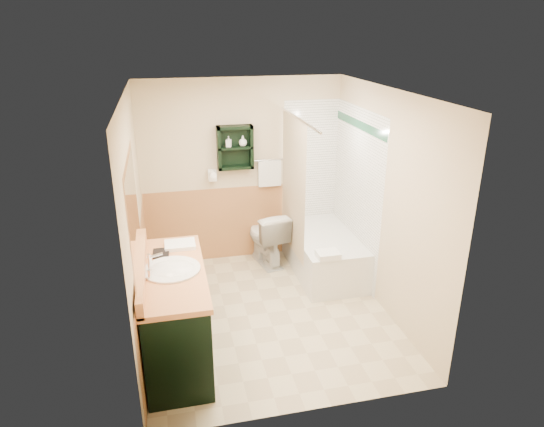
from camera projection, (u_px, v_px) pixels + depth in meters
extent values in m
plane|color=beige|center=(267.00, 313.00, 5.38)|extent=(3.00, 3.00, 0.00)
cube|color=beige|center=(242.00, 171.00, 6.32)|extent=(2.60, 0.04, 2.40)
cube|color=beige|center=(133.00, 223.00, 4.67)|extent=(0.04, 3.00, 2.40)
cube|color=beige|center=(386.00, 202.00, 5.21)|extent=(0.04, 3.00, 2.40)
cube|color=white|center=(266.00, 90.00, 4.50)|extent=(2.60, 3.00, 0.04)
cube|color=black|center=(235.00, 147.00, 6.07)|extent=(0.45, 0.15, 0.55)
cylinder|color=silver|center=(298.00, 119.00, 5.44)|extent=(0.03, 1.60, 0.03)
cube|color=black|center=(175.00, 314.00, 4.52)|extent=(0.59, 1.46, 0.93)
cube|color=silver|center=(323.00, 252.00, 6.23)|extent=(0.78, 1.50, 0.52)
imported|color=silver|center=(266.00, 238.00, 6.40)|extent=(0.55, 0.81, 0.73)
cube|color=white|center=(180.00, 245.00, 4.81)|extent=(0.30, 0.23, 0.04)
imported|color=black|center=(152.00, 245.00, 4.61)|extent=(0.15, 0.03, 0.21)
cube|color=white|center=(328.00, 255.00, 5.49)|extent=(0.25, 0.21, 0.07)
imported|color=silver|center=(229.00, 144.00, 6.03)|extent=(0.10, 0.15, 0.06)
imported|color=silver|center=(243.00, 142.00, 6.06)|extent=(0.11, 0.13, 0.10)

